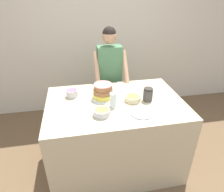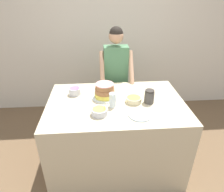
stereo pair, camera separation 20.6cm
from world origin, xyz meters
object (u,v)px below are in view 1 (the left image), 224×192
Objects in this scene: ceramic_plate at (142,113)px; drinking_glass at (113,100)px; person_baker at (110,72)px; frosting_bowl_olive at (133,98)px; frosting_bowl_purple at (72,93)px; frosting_bowl_yellow at (102,112)px; stoneware_jar at (148,94)px; cake at (103,92)px.

drinking_glass is at bearing 144.18° from ceramic_plate.
frosting_bowl_olive is at bearing -79.80° from person_baker.
ceramic_plate is (0.66, -0.48, -0.04)m from frosting_bowl_purple.
stoneware_jar is (0.53, 0.19, 0.04)m from frosting_bowl_yellow.
drinking_glass reaches higher than ceramic_plate.
cake is 1.88× the size of frosting_bowl_yellow.
drinking_glass is 0.67× the size of ceramic_plate.
person_baker reaches higher than drinking_glass.
ceramic_plate is at bearing -85.70° from frosting_bowl_olive.
person_baker is 10.20× the size of drinking_glass.
frosting_bowl_yellow reaches higher than stoneware_jar.
ceramic_plate is at bearing -81.35° from person_baker.
drinking_glass is 0.40m from stoneware_jar.
frosting_bowl_purple is 1.07× the size of stoneware_jar.
cake is 2.02× the size of stoneware_jar.
frosting_bowl_olive is at bearing -23.10° from cake.
frosting_bowl_olive is 1.10× the size of drinking_glass.
cake reaches higher than ceramic_plate.
frosting_bowl_purple is 0.84m from stoneware_jar.
person_baker is at bearing 43.05° from frosting_bowl_purple.
frosting_bowl_purple is at bearing -136.95° from person_baker.
cake is 0.35m from frosting_bowl_yellow.
person_baker is at bearing 100.20° from frosting_bowl_olive.
person_baker is at bearing 75.15° from frosting_bowl_yellow.
frosting_bowl_yellow reaches higher than ceramic_plate.
stoneware_jar reaches higher than ceramic_plate.
frosting_bowl_purple reaches higher than stoneware_jar.
person_baker is 0.78m from stoneware_jar.
frosting_bowl_purple is at bearing 164.62° from cake.
frosting_bowl_purple reaches higher than drinking_glass.
frosting_bowl_olive is at bearing 172.77° from stoneware_jar.
drinking_glass is (-0.23, -0.07, 0.05)m from frosting_bowl_olive.
frosting_bowl_olive is 0.25m from drinking_glass.
ceramic_plate is at bearing -35.82° from drinking_glass.
frosting_bowl_yellow is at bearing -101.01° from cake.
cake reaches higher than frosting_bowl_olive.
cake is 1.94× the size of drinking_glass.
cake is at bearing 156.90° from frosting_bowl_olive.
frosting_bowl_yellow is 0.20m from drinking_glass.
frosting_bowl_yellow is at bearing -160.35° from stoneware_jar.
drinking_glass is (0.14, 0.14, 0.04)m from frosting_bowl_yellow.
frosting_bowl_yellow is 0.57m from stoneware_jar.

